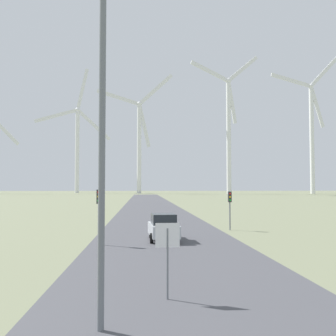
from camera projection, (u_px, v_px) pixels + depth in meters
road_surface at (154, 213)px, 53.26m from camera, size 10.00×240.00×0.01m
streetlamp at (102, 90)px, 10.36m from camera, size 3.83×0.32×9.88m
stop_sign_near at (167, 246)px, 12.94m from camera, size 0.81×0.07×2.50m
traffic_light_post_near_left at (99, 204)px, 24.92m from camera, size 0.28×0.34×3.50m
traffic_light_post_near_right at (230, 202)px, 33.17m from camera, size 0.28×0.34×3.25m
car_approaching at (163, 227)px, 26.82m from camera, size 2.06×4.21×1.83m
wind_turbine_left at (77, 140)px, 216.77m from camera, size 40.66×8.36×69.51m
wind_turbine_center at (139, 137)px, 198.71m from camera, size 38.68×2.60×61.18m
wind_turbine_right at (229, 125)px, 186.15m from camera, size 34.62×10.56×67.73m
wind_turbine_far_right at (312, 128)px, 195.73m from camera, size 36.52×3.34×69.95m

